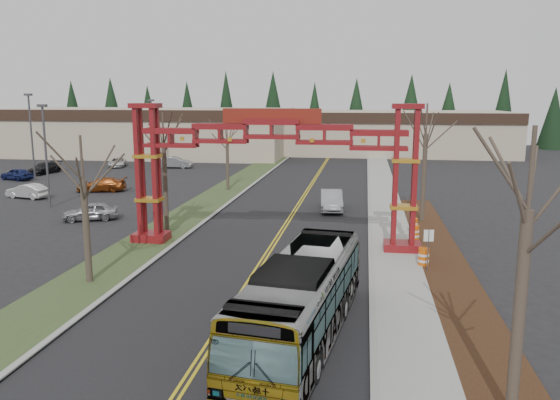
% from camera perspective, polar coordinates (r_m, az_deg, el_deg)
% --- Properties ---
extents(road, '(12.00, 110.00, 0.02)m').
position_cam_1_polar(road, '(41.18, 0.81, -2.30)').
color(road, black).
rests_on(road, ground).
extents(lane_line_left, '(0.12, 100.00, 0.01)m').
position_cam_1_polar(lane_line_left, '(41.20, 0.64, -2.28)').
color(lane_line_left, gold).
rests_on(lane_line_left, road).
extents(lane_line_right, '(0.12, 100.00, 0.01)m').
position_cam_1_polar(lane_line_right, '(41.16, 0.97, -2.29)').
color(lane_line_right, gold).
rests_on(lane_line_right, road).
extents(curb_right, '(0.30, 110.00, 0.15)m').
position_cam_1_polar(curb_right, '(40.79, 9.40, -2.48)').
color(curb_right, gray).
rests_on(curb_right, ground).
extents(sidewalk_right, '(2.60, 110.00, 0.14)m').
position_cam_1_polar(sidewalk_right, '(40.83, 11.44, -2.54)').
color(sidewalk_right, gray).
rests_on(sidewalk_right, ground).
extents(landscape_strip, '(2.60, 50.00, 0.12)m').
position_cam_1_polar(landscape_strip, '(26.78, 18.44, -9.95)').
color(landscape_strip, black).
rests_on(landscape_strip, ground).
extents(grass_median, '(4.00, 110.00, 0.08)m').
position_cam_1_polar(grass_median, '(43.00, -9.81, -1.86)').
color(grass_median, '#304623').
rests_on(grass_median, ground).
extents(curb_left, '(0.30, 110.00, 0.15)m').
position_cam_1_polar(curb_left, '(42.45, -7.44, -1.91)').
color(curb_left, gray).
rests_on(curb_left, ground).
extents(gateway_arch, '(18.20, 1.60, 8.90)m').
position_cam_1_polar(gateway_arch, '(33.38, -0.86, 5.06)').
color(gateway_arch, maroon).
rests_on(gateway_arch, ground).
extents(retail_building_west, '(46.00, 22.30, 7.50)m').
position_cam_1_polar(retail_building_west, '(93.89, -13.54, 7.00)').
color(retail_building_west, tan).
rests_on(retail_building_west, ground).
extents(retail_building_east, '(38.00, 20.30, 7.00)m').
position_cam_1_polar(retail_building_east, '(94.97, 11.59, 6.96)').
color(retail_building_east, tan).
rests_on(retail_building_east, ground).
extents(conifer_treeline, '(116.10, 5.60, 13.00)m').
position_cam_1_polar(conifer_treeline, '(106.91, 6.07, 9.10)').
color(conifer_treeline, black).
rests_on(conifer_treeline, ground).
extents(transit_bus, '(4.26, 12.06, 3.29)m').
position_cam_1_polar(transit_bus, '(21.25, 2.29, -10.28)').
color(transit_bus, '#9D9FA4').
rests_on(transit_bus, ground).
extents(silver_sedan, '(2.21, 5.18, 1.66)m').
position_cam_1_polar(silver_sedan, '(45.52, 5.40, -0.05)').
color(silver_sedan, '#A5A8AD').
rests_on(silver_sedan, ground).
extents(parked_car_near_a, '(4.40, 3.07, 1.39)m').
position_cam_1_polar(parked_car_near_a, '(44.10, -19.19, -1.12)').
color(parked_car_near_a, '#94949B').
rests_on(parked_car_near_a, ground).
extents(parked_car_near_b, '(4.33, 2.27, 1.36)m').
position_cam_1_polar(parked_car_near_b, '(56.00, -24.87, 0.86)').
color(parked_car_near_b, white).
rests_on(parked_car_near_b, ground).
extents(parked_car_mid_a, '(5.11, 2.89, 1.40)m').
position_cam_1_polar(parked_car_mid_a, '(57.37, -18.17, 1.55)').
color(parked_car_mid_a, '#8B3C13').
rests_on(parked_car_mid_a, ground).
extents(parked_car_mid_b, '(4.34, 2.75, 1.37)m').
position_cam_1_polar(parked_car_mid_b, '(69.04, -25.82, 2.46)').
color(parked_car_mid_b, navy).
rests_on(parked_car_mid_b, ground).
extents(parked_car_far_a, '(4.71, 2.01, 1.51)m').
position_cam_1_polar(parked_car_far_a, '(74.24, -10.95, 3.88)').
color(parked_car_far_a, '#919698').
rests_on(parked_car_far_a, ground).
extents(parked_car_far_b, '(3.29, 4.80, 1.22)m').
position_cam_1_polar(parked_car_far_b, '(77.38, -16.64, 3.79)').
color(parked_car_far_b, silver).
rests_on(parked_car_far_b, ground).
extents(parked_car_far_c, '(2.61, 4.99, 1.38)m').
position_cam_1_polar(parked_car_far_c, '(73.51, -23.40, 3.09)').
color(parked_car_far_c, black).
rests_on(parked_car_far_c, ground).
extents(bare_tree_median_near, '(3.35, 3.35, 7.45)m').
position_cam_1_polar(bare_tree_median_near, '(28.41, -19.89, 1.89)').
color(bare_tree_median_near, '#382D26').
rests_on(bare_tree_median_near, ground).
extents(bare_tree_median_mid, '(3.25, 3.25, 8.27)m').
position_cam_1_polar(bare_tree_median_mid, '(38.28, -12.06, 5.68)').
color(bare_tree_median_mid, '#382D26').
rests_on(bare_tree_median_mid, ground).
extents(bare_tree_median_far, '(3.11, 3.11, 7.24)m').
position_cam_1_polar(bare_tree_median_far, '(54.88, -5.55, 6.32)').
color(bare_tree_median_far, '#382D26').
rests_on(bare_tree_median_far, ground).
extents(bare_tree_right_near, '(3.43, 3.43, 8.52)m').
position_cam_1_polar(bare_tree_right_near, '(16.12, 24.48, -1.12)').
color(bare_tree_right_near, '#382D26').
rests_on(bare_tree_right_near, ground).
extents(bare_tree_right_far, '(3.36, 3.36, 8.84)m').
position_cam_1_polar(bare_tree_right_far, '(41.61, 15.00, 6.61)').
color(bare_tree_right_far, '#382D26').
rests_on(bare_tree_right_far, ground).
extents(light_pole_near, '(0.76, 0.38, 8.71)m').
position_cam_1_polar(light_pole_near, '(50.02, -23.30, 4.96)').
color(light_pole_near, '#3F3F44').
rests_on(light_pole_near, ground).
extents(light_pole_mid, '(0.84, 0.42, 9.72)m').
position_cam_1_polar(light_pole_mid, '(69.86, -24.57, 6.72)').
color(light_pole_mid, '#3F3F44').
rests_on(light_pole_mid, ground).
extents(light_pole_far, '(0.78, 0.39, 9.03)m').
position_cam_1_polar(light_pole_far, '(74.68, -13.22, 7.28)').
color(light_pole_far, '#3F3F44').
rests_on(light_pole_far, ground).
extents(street_sign, '(0.53, 0.10, 2.32)m').
position_cam_1_polar(street_sign, '(30.21, 15.25, -4.23)').
color(street_sign, '#3F3F44').
rests_on(street_sign, ground).
extents(barrel_south, '(0.60, 0.60, 1.11)m').
position_cam_1_polar(barrel_south, '(31.25, 14.77, -5.84)').
color(barrel_south, '#D5560B').
rests_on(barrel_south, ground).
extents(barrel_mid, '(0.58, 0.58, 1.07)m').
position_cam_1_polar(barrel_mid, '(36.64, 13.90, -3.41)').
color(barrel_mid, '#D5560B').
rests_on(barrel_mid, ground).
extents(barrel_north, '(0.58, 0.58, 1.07)m').
position_cam_1_polar(barrel_north, '(38.75, 13.76, -2.64)').
color(barrel_north, '#D5560B').
rests_on(barrel_north, ground).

